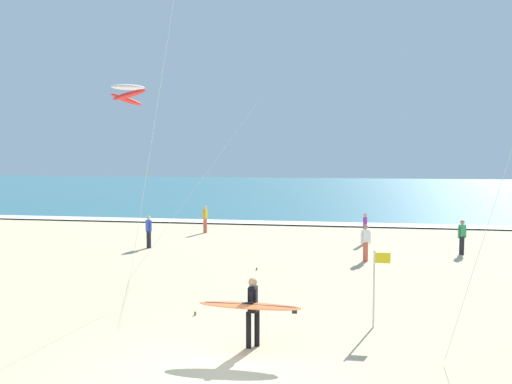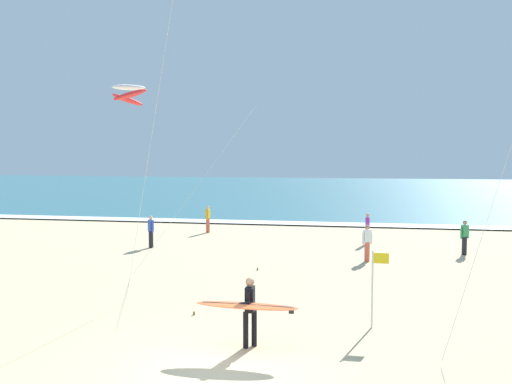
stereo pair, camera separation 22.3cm
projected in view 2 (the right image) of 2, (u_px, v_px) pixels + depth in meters
ground_plane at (219, 372)px, 11.45m from camera, size 160.00×160.00×0.00m
ocean_water at (327, 191)px, 63.66m from camera, size 160.00×60.00×0.08m
shoreline_foam at (307, 223)px, 34.50m from camera, size 160.00×1.74×0.01m
surfer_lead at (249, 307)px, 12.65m from camera, size 2.47×0.93×1.71m
kite_arc_ivory_low at (129, 94)px, 19.38m from camera, size 5.48×3.54×7.15m
bystander_yellow_top at (208, 219)px, 31.02m from camera, size 0.22×0.50×1.59m
bystander_blue_top at (151, 231)px, 26.16m from camera, size 0.38×0.38×1.59m
bystander_white_top at (367, 243)px, 22.88m from camera, size 0.44×0.32×1.59m
bystander_green_top at (465, 237)px, 24.36m from camera, size 0.43×0.33×1.59m
bystander_purple_top at (367, 228)px, 27.18m from camera, size 0.23×0.49×1.59m
lifeguard_flag at (374, 282)px, 14.20m from camera, size 0.45×0.05×2.10m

